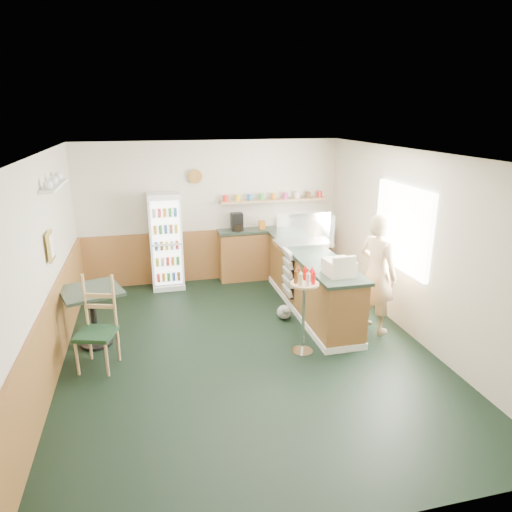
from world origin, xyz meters
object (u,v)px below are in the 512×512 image
object	(u,v)px
shopkeeper	(377,273)
condiment_stand	(304,299)
cafe_chair	(96,320)
cafe_table	(93,306)
display_case	(303,230)
drinks_fridge	(166,241)
cash_register	(339,267)

from	to	relation	value
shopkeeper	condiment_stand	bearing A→B (deg)	86.22
shopkeeper	cafe_chair	distance (m)	4.02
cafe_chair	cafe_table	bearing A→B (deg)	117.44
condiment_stand	display_case	bearing A→B (deg)	71.49
drinks_fridge	shopkeeper	size ratio (longest dim) A/B	0.98
shopkeeper	display_case	bearing A→B (deg)	5.79
display_case	cafe_table	distance (m)	3.57
drinks_fridge	cafe_chair	size ratio (longest dim) A/B	1.47
display_case	condiment_stand	xyz separation A→B (m)	(-0.59, -1.77, -0.49)
shopkeeper	cafe_chair	world-z (taller)	shopkeeper
cash_register	cafe_table	size ratio (longest dim) A/B	0.40
display_case	drinks_fridge	bearing A→B (deg)	151.84
display_case	cafe_table	xyz separation A→B (m)	(-3.40, -0.87, -0.68)
drinks_fridge	cash_register	xyz separation A→B (m)	(2.26, -2.73, 0.22)
cash_register	cafe_chair	bearing A→B (deg)	174.74
cafe_chair	display_case	bearing A→B (deg)	41.30
display_case	cafe_chair	world-z (taller)	display_case
display_case	cash_register	size ratio (longest dim) A/B	2.42
cash_register	cafe_table	distance (m)	3.50
shopkeeper	cafe_table	size ratio (longest dim) A/B	1.86
display_case	cash_register	world-z (taller)	display_case
condiment_stand	cafe_table	distance (m)	2.95
cash_register	shopkeeper	distance (m)	0.75
cash_register	cafe_chair	size ratio (longest dim) A/B	0.32
shopkeeper	condiment_stand	distance (m)	1.36
drinks_fridge	condiment_stand	xyz separation A→B (m)	(1.67, -2.98, -0.10)
drinks_fridge	display_case	distance (m)	2.59
drinks_fridge	cafe_chair	xyz separation A→B (m)	(-1.05, -2.63, -0.26)
display_case	cash_register	bearing A→B (deg)	-90.00
cafe_table	condiment_stand	bearing A→B (deg)	-17.77
drinks_fridge	cafe_table	distance (m)	2.39
cash_register	cafe_table	bearing A→B (deg)	165.54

